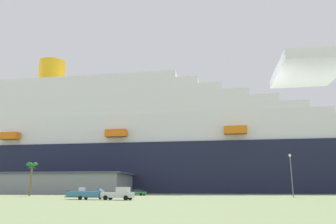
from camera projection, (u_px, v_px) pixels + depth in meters
name	position (u px, v px, depth m)	size (l,w,h in m)	color
ground_plane	(171.00, 194.00, 104.22)	(600.00, 600.00, 0.00)	#66754C
cruise_ship	(122.00, 147.00, 138.80)	(300.89, 53.40, 65.04)	#191E38
terminal_building	(66.00, 183.00, 114.03)	(48.74, 32.12, 7.02)	gray
pickup_truck	(119.00, 194.00, 56.07)	(5.66, 2.42, 2.20)	silver
small_boat_on_trailer	(89.00, 194.00, 57.50)	(8.97, 2.33, 2.15)	#595960
palm_tree	(32.00, 168.00, 86.32)	(3.07, 3.17, 8.79)	brown
street_lamp	(291.00, 170.00, 71.21)	(0.56, 0.56, 9.36)	slate
parked_car_green_wagon	(138.00, 192.00, 86.17)	(4.80, 2.66, 1.58)	#2D723F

